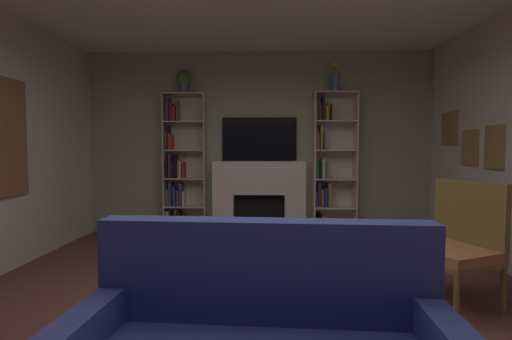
# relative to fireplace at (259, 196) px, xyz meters

# --- Properties ---
(ground_plane) EXTENTS (7.54, 7.54, 0.00)m
(ground_plane) POSITION_rel_fireplace_xyz_m (0.00, -3.03, -0.60)
(ground_plane) COLOR brown
(wall_back_accent) EXTENTS (5.42, 0.06, 2.81)m
(wall_back_accent) POSITION_rel_fireplace_xyz_m (0.00, 0.14, 0.81)
(wall_back_accent) COLOR #9BA883
(wall_back_accent) RESTS_ON ground_plane
(fireplace) EXTENTS (1.52, 0.52, 1.13)m
(fireplace) POSITION_rel_fireplace_xyz_m (0.00, 0.00, 0.00)
(fireplace) COLOR white
(fireplace) RESTS_ON ground_plane
(tv) EXTENTS (1.14, 0.06, 0.66)m
(tv) POSITION_rel_fireplace_xyz_m (0.00, 0.08, 0.87)
(tv) COLOR black
(tv) RESTS_ON fireplace
(bookshelf_left) EXTENTS (0.64, 0.27, 2.16)m
(bookshelf_left) POSITION_rel_fireplace_xyz_m (-1.21, 0.01, 0.38)
(bookshelf_left) COLOR beige
(bookshelf_left) RESTS_ON ground_plane
(bookshelf_right) EXTENTS (0.64, 0.33, 2.16)m
(bookshelf_right) POSITION_rel_fireplace_xyz_m (1.06, -0.01, 0.45)
(bookshelf_right) COLOR beige
(bookshelf_right) RESTS_ON ground_plane
(potted_plant) EXTENTS (0.24, 0.24, 0.34)m
(potted_plant) POSITION_rel_fireplace_xyz_m (-1.14, -0.04, 1.75)
(potted_plant) COLOR #53545C
(potted_plant) RESTS_ON bookshelf_left
(vase_with_flowers) EXTENTS (0.13, 0.13, 0.45)m
(vase_with_flowers) POSITION_rel_fireplace_xyz_m (1.13, -0.04, 1.72)
(vase_with_flowers) COLOR teal
(vase_with_flowers) RESTS_ON bookshelf_right
(armchair) EXTENTS (0.78, 0.84, 1.04)m
(armchair) POSITION_rel_fireplace_xyz_m (1.70, -2.53, -0.07)
(armchair) COLOR olive
(armchair) RESTS_ON ground_plane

